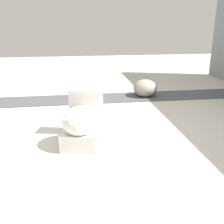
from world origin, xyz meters
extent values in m
plane|color=beige|center=(0.00, 0.00, 0.00)|extent=(14.00, 14.00, 0.00)
cube|color=#4C4C51|center=(-1.36, 0.50, 0.01)|extent=(0.56, 8.00, 0.01)
cube|color=white|center=(0.18, -0.19, 0.09)|extent=(0.66, 0.47, 0.17)
ellipsoid|color=white|center=(0.28, -0.21, 0.26)|extent=(0.51, 0.46, 0.28)
cylinder|color=white|center=(0.28, -0.21, 0.32)|extent=(0.47, 0.47, 0.03)
cube|color=white|center=(-0.02, -0.14, 0.32)|extent=(0.26, 0.37, 0.30)
cube|color=white|center=(-0.02, -0.14, 0.49)|extent=(0.29, 0.40, 0.04)
cylinder|color=silver|center=(0.00, -0.06, 0.51)|extent=(0.02, 0.02, 0.01)
ellipsoid|color=gray|center=(-1.39, 0.90, 0.14)|extent=(0.50, 0.49, 0.28)
camera|label=1|loc=(2.67, -0.26, 1.17)|focal=42.00mm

